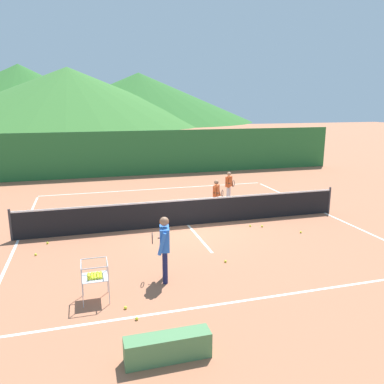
# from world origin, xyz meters

# --- Properties ---
(ground_plane) EXTENTS (120.00, 120.00, 0.00)m
(ground_plane) POSITION_xyz_m (0.00, 0.00, 0.00)
(ground_plane) COLOR #A86647
(line_baseline_near) EXTENTS (11.38, 0.08, 0.01)m
(line_baseline_near) POSITION_xyz_m (0.00, -5.57, 0.00)
(line_baseline_near) COLOR white
(line_baseline_near) RESTS_ON ground
(line_baseline_far) EXTENTS (11.38, 0.08, 0.01)m
(line_baseline_far) POSITION_xyz_m (0.00, 6.14, 0.00)
(line_baseline_far) COLOR white
(line_baseline_far) RESTS_ON ground
(line_sideline_west) EXTENTS (0.08, 11.71, 0.01)m
(line_sideline_west) POSITION_xyz_m (-5.69, 0.00, 0.00)
(line_sideline_west) COLOR white
(line_sideline_west) RESTS_ON ground
(line_sideline_east) EXTENTS (0.08, 11.71, 0.01)m
(line_sideline_east) POSITION_xyz_m (5.69, 0.00, 0.00)
(line_sideline_east) COLOR white
(line_sideline_east) RESTS_ON ground
(line_service_center) EXTENTS (0.08, 5.47, 0.01)m
(line_service_center) POSITION_xyz_m (0.00, 0.00, 0.00)
(line_service_center) COLOR white
(line_service_center) RESTS_ON ground
(tennis_net) EXTENTS (11.81, 0.08, 1.05)m
(tennis_net) POSITION_xyz_m (0.00, 0.00, 0.50)
(tennis_net) COLOR #333338
(tennis_net) RESTS_ON ground
(instructor) EXTENTS (0.44, 0.80, 1.65)m
(instructor) POSITION_xyz_m (-1.72, -4.09, 0.99)
(instructor) COLOR #191E4C
(instructor) RESTS_ON ground
(student_0) EXTENTS (0.45, 0.72, 1.33)m
(student_0) POSITION_xyz_m (1.53, 1.29, 0.80)
(student_0) COLOR navy
(student_0) RESTS_ON ground
(student_1) EXTENTS (0.48, 0.69, 1.31)m
(student_1) POSITION_xyz_m (2.71, 2.94, 0.79)
(student_1) COLOR silver
(student_1) RESTS_ON ground
(ball_cart) EXTENTS (0.58, 0.58, 0.90)m
(ball_cart) POSITION_xyz_m (-3.41, -4.62, 0.58)
(ball_cart) COLOR #B7B7BC
(ball_cart) RESTS_ON ground
(tennis_ball_0) EXTENTS (0.07, 0.07, 0.07)m
(tennis_ball_0) POSITION_xyz_m (-4.75, -0.62, 0.03)
(tennis_ball_0) COLOR yellow
(tennis_ball_0) RESTS_ON ground
(tennis_ball_1) EXTENTS (0.07, 0.07, 0.07)m
(tennis_ball_1) POSITION_xyz_m (0.13, -3.48, 0.03)
(tennis_ball_1) COLOR yellow
(tennis_ball_1) RESTS_ON ground
(tennis_ball_2) EXTENTS (0.07, 0.07, 0.07)m
(tennis_ball_2) POSITION_xyz_m (3.47, -1.88, 0.03)
(tennis_ball_2) COLOR yellow
(tennis_ball_2) RESTS_ON ground
(tennis_ball_3) EXTENTS (0.07, 0.07, 0.07)m
(tennis_ball_3) POSITION_xyz_m (-5.00, -1.52, 0.03)
(tennis_ball_3) COLOR yellow
(tennis_ball_3) RESTS_ON ground
(tennis_ball_4) EXTENTS (0.07, 0.07, 0.07)m
(tennis_ball_4) POSITION_xyz_m (2.48, -0.95, 0.03)
(tennis_ball_4) COLOR yellow
(tennis_ball_4) RESTS_ON ground
(tennis_ball_5) EXTENTS (0.07, 0.07, 0.07)m
(tennis_ball_5) POSITION_xyz_m (-2.64, -5.70, 0.03)
(tennis_ball_5) COLOR yellow
(tennis_ball_5) RESTS_ON ground
(tennis_ball_6) EXTENTS (0.07, 0.07, 0.07)m
(tennis_ball_6) POSITION_xyz_m (2.09, -0.78, 0.03)
(tennis_ball_6) COLOR yellow
(tennis_ball_6) RESTS_ON ground
(tennis_ball_7) EXTENTS (0.07, 0.07, 0.07)m
(tennis_ball_7) POSITION_xyz_m (-2.82, -5.20, 0.03)
(tennis_ball_7) COLOR yellow
(tennis_ball_7) RESTS_ON ground
(windscreen_fence) EXTENTS (25.03, 0.08, 2.69)m
(windscreen_fence) POSITION_xyz_m (0.00, 10.14, 1.35)
(windscreen_fence) COLOR #286B33
(windscreen_fence) RESTS_ON ground
(courtside_bench) EXTENTS (1.50, 0.36, 0.46)m
(courtside_bench) POSITION_xyz_m (-2.29, -7.06, 0.23)
(courtside_bench) COLOR #4C7F4C
(courtside_bench) RESTS_ON ground
(hill_0) EXTENTS (55.46, 55.46, 11.07)m
(hill_0) POSITION_xyz_m (-5.69, 69.21, 5.53)
(hill_0) COLOR #38702D
(hill_0) RESTS_ON ground
(hill_1) EXTENTS (50.61, 50.61, 12.40)m
(hill_1) POSITION_xyz_m (-16.04, 80.66, 6.20)
(hill_1) COLOR #2D6628
(hill_1) RESTS_ON ground
(hill_2) EXTENTS (51.30, 51.30, 10.77)m
(hill_2) POSITION_xyz_m (9.34, 76.39, 5.39)
(hill_2) COLOR #2D6628
(hill_2) RESTS_ON ground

